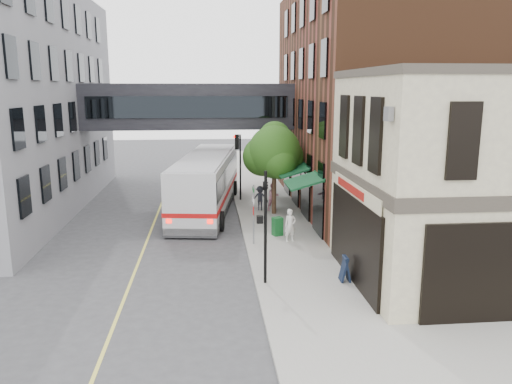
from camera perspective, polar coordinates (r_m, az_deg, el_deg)
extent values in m
plane|color=#38383A|center=(18.37, 0.51, -13.12)|extent=(120.00, 120.00, 0.00)
cube|color=gray|center=(31.73, 1.46, -2.14)|extent=(4.00, 60.00, 0.15)
cube|color=tan|center=(21.76, 24.23, 1.07)|extent=(10.00, 8.00, 8.15)
cube|color=#38332B|center=(21.75, 24.25, 1.27)|extent=(10.12, 8.12, 0.50)
cube|color=#38332B|center=(21.45, 25.20, 12.22)|extent=(10.12, 8.12, 0.30)
cube|color=black|center=(20.29, 11.10, -5.29)|extent=(0.14, 6.40, 3.40)
cube|color=black|center=(20.28, 11.00, -5.29)|extent=(0.04, 5.90, 3.00)
cube|color=maroon|center=(20.35, 10.69, 0.45)|extent=(0.03, 3.60, 0.32)
cube|color=#4C2A17|center=(33.68, 15.18, 10.18)|extent=(12.00, 18.00, 14.00)
cube|color=#0E3E1D|center=(31.06, 3.64, 3.04)|extent=(1.80, 13.00, 0.40)
cube|color=black|center=(34.60, -7.67, 9.69)|extent=(14.00, 3.00, 3.00)
cube|color=black|center=(33.05, -7.76, 9.59)|extent=(13.00, 0.08, 1.40)
cube|color=black|center=(36.15, -7.58, 9.78)|extent=(13.00, 0.08, 1.40)
cylinder|color=black|center=(19.43, 1.08, -4.14)|extent=(0.12, 0.12, 4.50)
cube|color=black|center=(19.31, 0.44, -3.16)|extent=(0.25, 0.22, 0.30)
imported|color=black|center=(19.00, 1.11, 1.23)|extent=(0.20, 0.16, 1.00)
cylinder|color=black|center=(34.05, -1.80, 2.82)|extent=(0.12, 0.12, 4.50)
cube|color=black|center=(33.98, -2.18, 3.39)|extent=(0.25, 0.22, 0.30)
cube|color=black|center=(33.80, -2.20, 5.74)|extent=(0.28, 0.28, 1.00)
sphere|color=#FF0C05|center=(33.76, -2.47, 6.33)|extent=(0.18, 0.18, 0.18)
cylinder|color=gray|center=(24.43, -0.26, -2.61)|extent=(0.08, 0.08, 3.00)
cube|color=white|center=(24.26, -0.31, -1.01)|extent=(0.03, 0.75, 0.22)
cube|color=#0C591E|center=(24.14, -0.31, 0.27)|extent=(0.03, 0.70, 0.18)
cube|color=#B20C0C|center=(24.38, -0.31, -2.15)|extent=(0.03, 0.30, 0.40)
cylinder|color=#382619|center=(30.46, 2.08, 0.11)|extent=(0.28, 0.28, 2.80)
sphere|color=#1F4A13|center=(30.06, 2.11, 4.59)|extent=(3.20, 3.20, 3.20)
sphere|color=#1F4A13|center=(30.72, 3.47, 3.98)|extent=(2.20, 2.20, 2.20)
sphere|color=#1F4A13|center=(30.31, 0.72, 4.09)|extent=(2.40, 2.40, 2.40)
sphere|color=#1F4A13|center=(30.57, 2.16, 6.22)|extent=(2.00, 2.00, 2.00)
cube|color=#D8CC4C|center=(27.85, -12.00, -4.56)|extent=(0.12, 40.00, 0.01)
cube|color=silver|center=(31.92, -5.68, 1.16)|extent=(4.56, 13.18, 3.26)
cube|color=black|center=(31.82, -5.70, 2.15)|extent=(4.59, 12.97, 1.18)
cube|color=#B20C0C|center=(32.03, -5.65, 0.17)|extent=(4.63, 13.22, 0.25)
cylinder|color=black|center=(27.92, -9.82, -3.24)|extent=(0.49, 1.16, 1.12)
cylinder|color=black|center=(27.47, -4.08, -3.34)|extent=(0.49, 1.16, 1.12)
cylinder|color=black|center=(36.52, -6.89, 0.43)|extent=(0.49, 1.16, 1.12)
cylinder|color=black|center=(36.17, -2.49, 0.39)|extent=(0.49, 1.16, 1.12)
imported|color=white|center=(25.11, 3.94, -3.82)|extent=(0.67, 0.51, 1.66)
imported|color=#C47E92|center=(31.28, 2.03, -0.55)|extent=(1.08, 1.02, 1.76)
imported|color=black|center=(31.35, 0.47, -0.71)|extent=(1.06, 0.67, 1.55)
cube|color=#125121|center=(26.15, 2.46, -3.95)|extent=(0.61, 0.57, 0.97)
cube|color=black|center=(20.46, 10.15, -8.62)|extent=(0.38, 0.58, 1.02)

